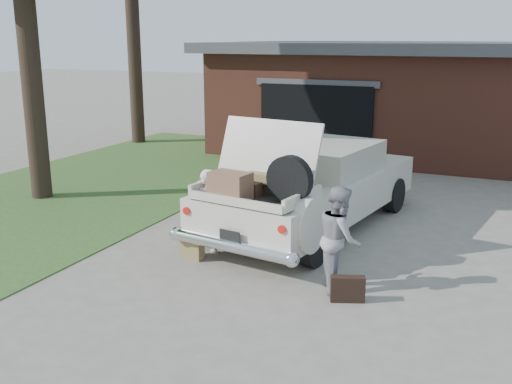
% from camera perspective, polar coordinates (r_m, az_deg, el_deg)
% --- Properties ---
extents(ground, '(90.00, 90.00, 0.00)m').
position_cam_1_polar(ground, '(9.23, -1.53, -7.49)').
color(ground, gray).
rests_on(ground, ground).
extents(grass_strip, '(6.00, 16.00, 0.02)m').
position_cam_1_polar(grass_strip, '(14.54, -16.14, 0.24)').
color(grass_strip, '#2D4C1E').
rests_on(grass_strip, ground).
extents(house, '(12.80, 7.80, 3.30)m').
position_cam_1_polar(house, '(19.45, 16.10, 8.72)').
color(house, brown).
rests_on(house, ground).
extents(sedan, '(2.86, 5.67, 2.18)m').
position_cam_1_polar(sedan, '(11.08, 5.37, 0.59)').
color(sedan, beige).
rests_on(sedan, ground).
extents(woman_left, '(0.50, 0.61, 1.43)m').
position_cam_1_polar(woman_left, '(9.68, -4.70, -1.97)').
color(woman_left, silver).
rests_on(woman_left, ground).
extents(woman_right, '(0.81, 0.89, 1.50)m').
position_cam_1_polar(woman_right, '(8.43, 7.96, -4.37)').
color(woman_right, gray).
rests_on(woman_right, ground).
extents(suitcase_left, '(0.44, 0.21, 0.32)m').
position_cam_1_polar(suitcase_left, '(9.71, -6.18, -5.41)').
color(suitcase_left, olive).
rests_on(suitcase_left, ground).
extents(suitcase_right, '(0.48, 0.30, 0.36)m').
position_cam_1_polar(suitcase_right, '(8.24, 8.72, -9.11)').
color(suitcase_right, black).
rests_on(suitcase_right, ground).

